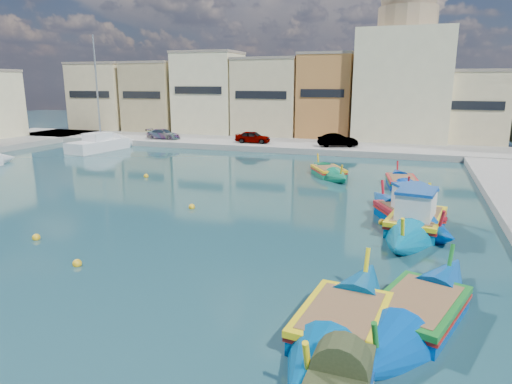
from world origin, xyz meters
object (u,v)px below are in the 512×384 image
at_px(luzzu_green, 329,173).
at_px(yacht_north, 112,144).
at_px(luzzu_cyan_mid, 402,183).
at_px(luzzu_cyan_south, 342,325).
at_px(luzzu_turquoise_cabin, 416,222).
at_px(luzzu_blue_cabin, 408,215).
at_px(church_block, 404,69).
at_px(tender_near, 340,383).
at_px(luzzu_blue_south, 418,313).

distance_m(luzzu_green, yacht_north, 25.88).
height_order(luzzu_cyan_mid, luzzu_cyan_south, luzzu_cyan_south).
bearing_deg(luzzu_turquoise_cabin, luzzu_blue_cabin, 109.85).
height_order(luzzu_blue_cabin, luzzu_cyan_south, luzzu_blue_cabin).
xyz_separation_m(luzzu_cyan_mid, luzzu_green, (-5.41, 2.03, 0.00)).
bearing_deg(church_block, tender_near, -89.51).
bearing_deg(church_block, luzzu_blue_south, -87.21).
xyz_separation_m(luzzu_green, yacht_north, (-24.83, 7.27, 0.25)).
distance_m(luzzu_blue_cabin, yacht_north, 35.55).
bearing_deg(yacht_north, tender_near, -47.52).
bearing_deg(luzzu_turquoise_cabin, yacht_north, 148.71).
xyz_separation_m(church_block, yacht_north, (-29.18, -14.48, -7.91)).
height_order(luzzu_cyan_mid, luzzu_green, luzzu_green).
bearing_deg(luzzu_blue_south, luzzu_green, 107.11).
relative_size(luzzu_blue_cabin, luzzu_cyan_mid, 1.10).
bearing_deg(tender_near, church_block, 90.49).
xyz_separation_m(luzzu_blue_cabin, luzzu_cyan_mid, (-0.52, 8.51, -0.14)).
distance_m(church_block, luzzu_green, 23.64).
relative_size(church_block, yacht_north, 1.52).
bearing_deg(luzzu_cyan_south, luzzu_turquoise_cabin, 79.58).
xyz_separation_m(luzzu_cyan_mid, luzzu_blue_south, (1.01, -18.83, 0.03)).
height_order(luzzu_blue_cabin, yacht_north, yacht_north).
bearing_deg(yacht_north, luzzu_blue_south, -41.98).
distance_m(luzzu_blue_south, luzzu_cyan_south, 2.51).
distance_m(luzzu_green, luzzu_cyan_south, 22.76).
height_order(luzzu_blue_south, tender_near, luzzu_blue_south).
relative_size(church_block, luzzu_blue_cabin, 2.17).
distance_m(luzzu_blue_cabin, tender_near, 14.55).
bearing_deg(church_block, yacht_north, -153.60).
xyz_separation_m(luzzu_blue_south, yacht_north, (-31.25, 28.13, 0.22)).
bearing_deg(yacht_north, luzzu_cyan_south, -45.37).
height_order(luzzu_cyan_south, tender_near, luzzu_cyan_south).
bearing_deg(tender_near, luzzu_green, 100.73).
bearing_deg(church_block, luzzu_turquoise_cabin, -86.58).
bearing_deg(luzzu_blue_cabin, luzzu_blue_south, -87.28).
bearing_deg(luzzu_cyan_south, luzzu_blue_cabin, 82.52).
distance_m(luzzu_blue_cabin, luzzu_blue_south, 10.33).
relative_size(luzzu_turquoise_cabin, luzzu_cyan_south, 1.20).
bearing_deg(luzzu_cyan_mid, tender_near, -91.65).
bearing_deg(yacht_north, luzzu_green, -16.32).
bearing_deg(luzzu_cyan_south, yacht_north, 134.63).
bearing_deg(luzzu_blue_south, luzzu_cyan_south, -144.13).
bearing_deg(tender_near, luzzu_blue_south, 68.15).
xyz_separation_m(luzzu_cyan_south, yacht_north, (-29.22, 29.60, 0.21)).
height_order(luzzu_turquoise_cabin, tender_near, luzzu_turquoise_cabin).
height_order(church_block, luzzu_cyan_mid, church_block).
distance_m(church_block, luzzu_turquoise_cabin, 34.43).
xyz_separation_m(luzzu_turquoise_cabin, tender_near, (-1.60, -13.36, -0.00)).
bearing_deg(luzzu_cyan_mid, luzzu_blue_cabin, -86.48).
height_order(luzzu_blue_cabin, luzzu_green, luzzu_blue_cabin).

